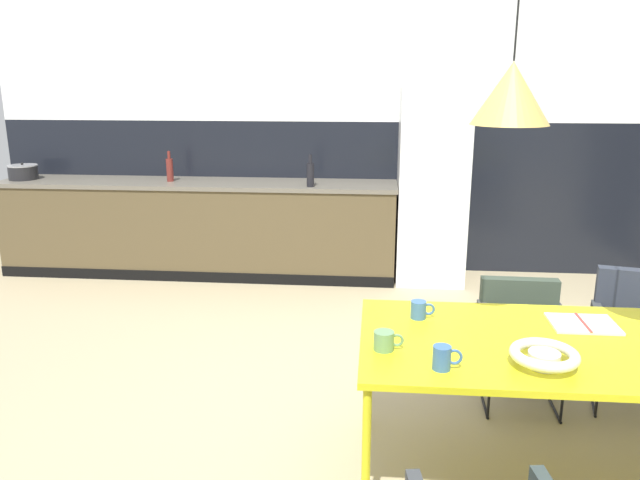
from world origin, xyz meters
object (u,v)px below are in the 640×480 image
(mug_short_terracotta, at_px, (443,358))
(bottle_spice_small, at_px, (170,169))
(mug_white_ceramic, at_px, (419,310))
(bottle_vinegar_dark, at_px, (310,174))
(mug_tall_blue, at_px, (385,341))
(fruit_bowl, at_px, (544,356))
(pendant_lamp_over_table_near, at_px, (511,93))
(armchair_head_of_table, at_px, (521,325))
(armchair_far_side, at_px, (637,323))
(refrigerator_column, at_px, (432,187))
(dining_table, at_px, (579,351))
(open_book, at_px, (583,324))
(cooking_pot, at_px, (23,172))

(mug_short_terracotta, distance_m, bottle_spice_small, 4.08)
(mug_white_ceramic, height_order, bottle_vinegar_dark, bottle_vinegar_dark)
(mug_short_terracotta, bearing_deg, mug_tall_blue, 145.03)
(fruit_bowl, bearing_deg, pendant_lamp_over_table_near, 126.80)
(fruit_bowl, bearing_deg, mug_short_terracotta, -171.98)
(armchair_head_of_table, distance_m, armchair_far_side, 0.67)
(fruit_bowl, bearing_deg, bottle_spice_small, 128.72)
(fruit_bowl, height_order, mug_short_terracotta, mug_short_terracotta)
(fruit_bowl, height_order, mug_white_ceramic, mug_white_ceramic)
(mug_white_ceramic, relative_size, bottle_spice_small, 0.41)
(mug_short_terracotta, distance_m, bottle_vinegar_dark, 3.34)
(mug_white_ceramic, distance_m, mug_tall_blue, 0.42)
(armchair_head_of_table, height_order, bottle_vinegar_dark, bottle_vinegar_dark)
(refrigerator_column, distance_m, armchair_head_of_table, 2.32)
(bottle_vinegar_dark, height_order, pendant_lamp_over_table_near, pendant_lamp_over_table_near)
(mug_tall_blue, bearing_deg, dining_table, 9.87)
(open_book, height_order, pendant_lamp_over_table_near, pendant_lamp_over_table_near)
(armchair_head_of_table, bearing_deg, armchair_far_side, -175.16)
(mug_short_terracotta, height_order, pendant_lamp_over_table_near, pendant_lamp_over_table_near)
(armchair_head_of_table, distance_m, open_book, 0.69)
(armchair_far_side, height_order, cooking_pot, cooking_pot)
(mug_tall_blue, bearing_deg, armchair_head_of_table, 50.31)
(fruit_bowl, bearing_deg, armchair_head_of_table, 80.83)
(mug_tall_blue, bearing_deg, mug_white_ceramic, 65.54)
(mug_tall_blue, height_order, pendant_lamp_over_table_near, pendant_lamp_over_table_near)
(mug_tall_blue, relative_size, bottle_vinegar_dark, 0.44)
(fruit_bowl, distance_m, mug_white_ceramic, 0.67)
(armchair_far_side, height_order, fruit_bowl, fruit_bowl)
(bottle_vinegar_dark, distance_m, pendant_lamp_over_table_near, 3.24)
(mug_white_ceramic, xyz_separation_m, mug_short_terracotta, (0.06, -0.54, 0.01))
(bottle_vinegar_dark, bearing_deg, open_book, -59.30)
(refrigerator_column, bearing_deg, bottle_vinegar_dark, -170.25)
(pendant_lamp_over_table_near, bearing_deg, armchair_far_side, 42.00)
(dining_table, bearing_deg, open_book, 69.66)
(mug_short_terracotta, bearing_deg, bottle_vinegar_dark, 105.35)
(bottle_spice_small, height_order, pendant_lamp_over_table_near, pendant_lamp_over_table_near)
(dining_table, relative_size, open_book, 6.41)
(pendant_lamp_over_table_near, bearing_deg, open_book, 27.57)
(armchair_far_side, height_order, bottle_spice_small, bottle_spice_small)
(mug_white_ceramic, distance_m, cooking_pot, 4.65)
(cooking_pot, bearing_deg, bottle_vinegar_dark, -3.29)
(bottle_spice_small, bearing_deg, bottle_vinegar_dark, -7.34)
(mug_tall_blue, xyz_separation_m, cooking_pot, (-3.51, 3.21, 0.21))
(cooking_pot, bearing_deg, fruit_bowl, -38.66)
(fruit_bowl, relative_size, pendant_lamp_over_table_near, 0.23)
(dining_table, relative_size, armchair_head_of_table, 2.72)
(mug_white_ceramic, relative_size, mug_tall_blue, 0.91)
(dining_table, distance_m, armchair_far_side, 1.09)
(cooking_pot, bearing_deg, bottle_spice_small, 0.52)
(mug_white_ceramic, distance_m, mug_short_terracotta, 0.54)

